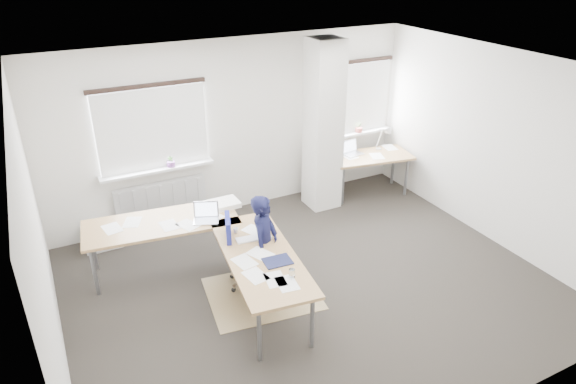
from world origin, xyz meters
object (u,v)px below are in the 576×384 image
desk_main (211,238)px  person (265,244)px  task_chair (245,266)px  desk_side (370,157)px

desk_main → person: 0.68m
task_chair → desk_side: bearing=44.8°
desk_main → task_chair: 0.58m
desk_main → desk_side: bearing=28.4°
desk_side → person: size_ratio=1.13×
desk_main → task_chair: task_chair is taller
desk_side → person: (-2.80, -1.70, -0.02)m
task_chair → person: bearing=-24.8°
desk_main → person: (0.56, -0.38, -0.03)m
desk_main → person: person is taller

